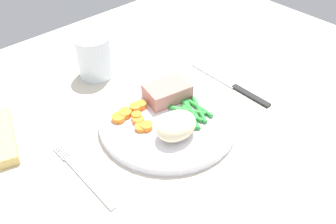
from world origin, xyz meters
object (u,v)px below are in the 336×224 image
Objects in this scene: dinner_plate at (168,119)px; meat_portion at (167,92)px; water_glass at (94,59)px; fork at (83,176)px; knife at (231,84)px.

dinner_plate is 5.77cm from meat_portion.
water_glass reaches higher than dinner_plate.
fork is (-21.83, -4.26, -2.95)cm from meat_portion.
water_glass is at bearing 93.10° from dinner_plate.
fork is 0.81× the size of knife.
knife is at bearing 1.34° from fork.
knife is (35.94, -0.03, -0.00)cm from fork.
water_glass is (-1.19, 22.02, 3.06)cm from dinner_plate.
meat_portion is 22.44cm from fork.
knife is (14.11, -4.29, -2.95)cm from meat_portion.
water_glass reaches higher than meat_portion.
fork is at bearing -168.96° from meat_portion.
knife reaches higher than fork.
knife is at bearing -0.93° from dinner_plate.
meat_portion is at bearing 162.54° from knife.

